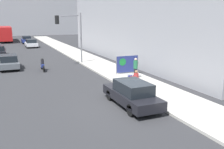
{
  "coord_description": "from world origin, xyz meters",
  "views": [
    {
      "loc": [
        -6.09,
        -11.84,
        4.87
      ],
      "look_at": [
        0.76,
        4.08,
        0.99
      ],
      "focal_mm": 40.0,
      "sensor_mm": 36.0,
      "label": 1
    }
  ],
  "objects_px": {
    "traffic_light_pole": "(72,29)",
    "car_on_road_nearest": "(9,62)",
    "parked_car_curbside": "(132,94)",
    "car_on_road_distant": "(31,43)",
    "protest_banner": "(127,64)",
    "motorcycle_on_road": "(43,65)",
    "seated_protester": "(136,78)",
    "car_on_road_far_lane": "(26,40)",
    "jogger_on_sidewalk": "(135,68)",
    "city_bus_on_road": "(5,33)"
  },
  "relations": [
    {
      "from": "seated_protester",
      "to": "car_on_road_distant",
      "type": "xyz_separation_m",
      "value": [
        -3.97,
        30.95,
        -0.1
      ]
    },
    {
      "from": "protest_banner",
      "to": "car_on_road_far_lane",
      "type": "height_order",
      "value": "protest_banner"
    },
    {
      "from": "traffic_light_pole",
      "to": "car_on_road_far_lane",
      "type": "relative_size",
      "value": 1.16
    },
    {
      "from": "protest_banner",
      "to": "car_on_road_distant",
      "type": "height_order",
      "value": "protest_banner"
    },
    {
      "from": "protest_banner",
      "to": "motorcycle_on_road",
      "type": "bearing_deg",
      "value": 143.5
    },
    {
      "from": "car_on_road_distant",
      "to": "protest_banner",
      "type": "bearing_deg",
      "value": -78.24
    },
    {
      "from": "seated_protester",
      "to": "protest_banner",
      "type": "xyz_separation_m",
      "value": [
        1.54,
        4.51,
        0.16
      ]
    },
    {
      "from": "car_on_road_distant",
      "to": "parked_car_curbside",
      "type": "bearing_deg",
      "value": -86.43
    },
    {
      "from": "car_on_road_distant",
      "to": "motorcycle_on_road",
      "type": "relative_size",
      "value": 2.15
    },
    {
      "from": "car_on_road_far_lane",
      "to": "car_on_road_nearest",
      "type": "bearing_deg",
      "value": -98.19
    },
    {
      "from": "car_on_road_distant",
      "to": "motorcycle_on_road",
      "type": "distance_m",
      "value": 21.57
    },
    {
      "from": "jogger_on_sidewalk",
      "to": "city_bus_on_road",
      "type": "bearing_deg",
      "value": -39.41
    },
    {
      "from": "car_on_road_far_lane",
      "to": "car_on_road_distant",
      "type": "bearing_deg",
      "value": -89.28
    },
    {
      "from": "jogger_on_sidewalk",
      "to": "motorcycle_on_road",
      "type": "bearing_deg",
      "value": -8.46
    },
    {
      "from": "jogger_on_sidewalk",
      "to": "motorcycle_on_road",
      "type": "height_order",
      "value": "jogger_on_sidewalk"
    },
    {
      "from": "traffic_light_pole",
      "to": "car_on_road_nearest",
      "type": "relative_size",
      "value": 1.26
    },
    {
      "from": "jogger_on_sidewalk",
      "to": "protest_banner",
      "type": "xyz_separation_m",
      "value": [
        0.22,
        1.94,
        -0.02
      ]
    },
    {
      "from": "protest_banner",
      "to": "parked_car_curbside",
      "type": "distance_m",
      "value": 8.12
    },
    {
      "from": "jogger_on_sidewalk",
      "to": "car_on_road_far_lane",
      "type": "xyz_separation_m",
      "value": [
        -5.39,
        36.41,
        -0.24
      ]
    },
    {
      "from": "traffic_light_pole",
      "to": "city_bus_on_road",
      "type": "xyz_separation_m",
      "value": [
        -6.3,
        34.14,
        -1.94
      ]
    },
    {
      "from": "jogger_on_sidewalk",
      "to": "car_on_road_nearest",
      "type": "distance_m",
      "value": 12.98
    },
    {
      "from": "protest_banner",
      "to": "traffic_light_pole",
      "type": "height_order",
      "value": "traffic_light_pole"
    },
    {
      "from": "car_on_road_distant",
      "to": "car_on_road_far_lane",
      "type": "bearing_deg",
      "value": 90.72
    },
    {
      "from": "parked_car_curbside",
      "to": "car_on_road_distant",
      "type": "xyz_separation_m",
      "value": [
        -2.11,
        33.81,
        -0.02
      ]
    },
    {
      "from": "protest_banner",
      "to": "traffic_light_pole",
      "type": "distance_m",
      "value": 7.91
    },
    {
      "from": "motorcycle_on_road",
      "to": "seated_protester",
      "type": "bearing_deg",
      "value": -61.63
    },
    {
      "from": "seated_protester",
      "to": "car_on_road_far_lane",
      "type": "height_order",
      "value": "car_on_road_far_lane"
    },
    {
      "from": "parked_car_curbside",
      "to": "car_on_road_distant",
      "type": "bearing_deg",
      "value": 93.57
    },
    {
      "from": "car_on_road_distant",
      "to": "traffic_light_pole",
      "type": "bearing_deg",
      "value": -83.16
    },
    {
      "from": "traffic_light_pole",
      "to": "car_on_road_nearest",
      "type": "distance_m",
      "value": 7.12
    },
    {
      "from": "protest_banner",
      "to": "car_on_road_nearest",
      "type": "xyz_separation_m",
      "value": [
        -9.55,
        7.08,
        -0.26
      ]
    },
    {
      "from": "seated_protester",
      "to": "protest_banner",
      "type": "height_order",
      "value": "protest_banner"
    },
    {
      "from": "motorcycle_on_road",
      "to": "protest_banner",
      "type": "bearing_deg",
      "value": -36.5
    },
    {
      "from": "car_on_road_distant",
      "to": "city_bus_on_road",
      "type": "xyz_separation_m",
      "value": [
        -3.93,
        14.39,
        1.13
      ]
    },
    {
      "from": "parked_car_curbside",
      "to": "car_on_road_far_lane",
      "type": "xyz_separation_m",
      "value": [
        -2.21,
        41.84,
        0.02
      ]
    },
    {
      "from": "protest_banner",
      "to": "traffic_light_pole",
      "type": "relative_size",
      "value": 0.4
    },
    {
      "from": "car_on_road_far_lane",
      "to": "city_bus_on_road",
      "type": "height_order",
      "value": "city_bus_on_road"
    },
    {
      "from": "seated_protester",
      "to": "car_on_road_nearest",
      "type": "distance_m",
      "value": 14.09
    },
    {
      "from": "car_on_road_far_lane",
      "to": "motorcycle_on_road",
      "type": "xyz_separation_m",
      "value": [
        -1.01,
        -29.57,
        -0.22
      ]
    },
    {
      "from": "parked_car_curbside",
      "to": "car_on_road_distant",
      "type": "relative_size",
      "value": 0.99
    },
    {
      "from": "car_on_road_nearest",
      "to": "motorcycle_on_road",
      "type": "xyz_separation_m",
      "value": [
        2.93,
        -2.19,
        -0.18
      ]
    },
    {
      "from": "seated_protester",
      "to": "traffic_light_pole",
      "type": "distance_m",
      "value": 11.7
    },
    {
      "from": "car_on_road_distant",
      "to": "city_bus_on_road",
      "type": "height_order",
      "value": "city_bus_on_road"
    },
    {
      "from": "car_on_road_nearest",
      "to": "car_on_road_distant",
      "type": "distance_m",
      "value": 19.77
    },
    {
      "from": "traffic_light_pole",
      "to": "parked_car_curbside",
      "type": "relative_size",
      "value": 1.18
    },
    {
      "from": "traffic_light_pole",
      "to": "car_on_road_distant",
      "type": "relative_size",
      "value": 1.18
    },
    {
      "from": "protest_banner",
      "to": "car_on_road_distant",
      "type": "distance_m",
      "value": 27.01
    },
    {
      "from": "seated_protester",
      "to": "car_on_road_nearest",
      "type": "height_order",
      "value": "car_on_road_nearest"
    },
    {
      "from": "traffic_light_pole",
      "to": "car_on_road_distant",
      "type": "bearing_deg",
      "value": 96.84
    },
    {
      "from": "car_on_road_nearest",
      "to": "car_on_road_distant",
      "type": "height_order",
      "value": "car_on_road_distant"
    }
  ]
}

